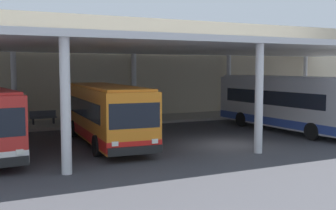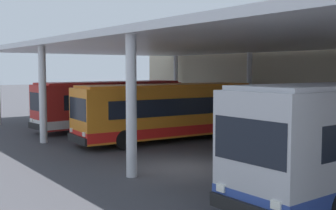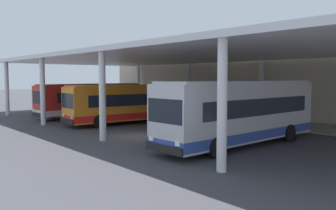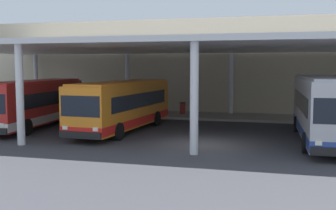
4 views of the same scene
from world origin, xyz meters
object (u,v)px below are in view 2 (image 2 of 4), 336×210
bus_nearest_bay (112,104)px  bench_waiting (250,117)px  bus_second_bay (167,111)px  trash_bin (295,121)px

bus_nearest_bay → bench_waiting: 9.74m
bus_nearest_bay → bus_second_bay: bearing=0.3°
bench_waiting → trash_bin: (3.76, 0.10, 0.01)m
bus_nearest_bay → bench_waiting: (4.59, 8.54, -0.99)m
bus_nearest_bay → trash_bin: (8.35, 8.64, -0.98)m
bench_waiting → bus_nearest_bay: bearing=-118.3°
bus_second_bay → trash_bin: (1.97, 8.61, -0.98)m
bus_second_bay → bench_waiting: bus_second_bay is taller
bench_waiting → bus_second_bay: bearing=-78.1°
bus_nearest_bay → bus_second_bay: (6.38, 0.03, 0.00)m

